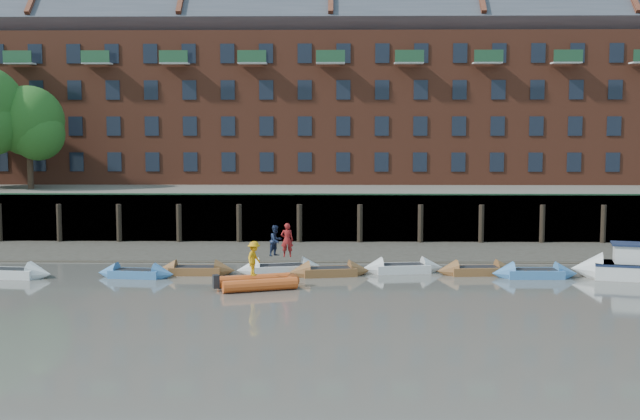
{
  "coord_description": "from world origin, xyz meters",
  "views": [
    {
      "loc": [
        0.27,
        -30.83,
        7.45
      ],
      "look_at": [
        -0.47,
        12.0,
        3.2
      ],
      "focal_mm": 45.0,
      "sensor_mm": 36.0,
      "label": 1
    }
  ],
  "objects_px": {
    "rowboat_6": "(477,271)",
    "rowboat_2": "(196,270)",
    "rowboat_0": "(9,273)",
    "person_rib_crew": "(254,258)",
    "rowboat_1": "(136,273)",
    "rowboat_7": "(535,273)",
    "motor_launch": "(622,267)",
    "person_rower_b": "(276,241)",
    "rowboat_3": "(281,269)",
    "person_rower_a": "(287,240)",
    "rowboat_5": "(402,268)",
    "rib_tender": "(260,282)",
    "rowboat_4": "(329,272)"
  },
  "relations": [
    {
      "from": "rowboat_2",
      "to": "rowboat_5",
      "type": "height_order",
      "value": "rowboat_5"
    },
    {
      "from": "rowboat_3",
      "to": "motor_launch",
      "type": "relative_size",
      "value": 0.81
    },
    {
      "from": "motor_launch",
      "to": "person_rower_a",
      "type": "distance_m",
      "value": 17.07
    },
    {
      "from": "motor_launch",
      "to": "rib_tender",
      "type": "bearing_deg",
      "value": 23.81
    },
    {
      "from": "rowboat_4",
      "to": "person_rower_a",
      "type": "bearing_deg",
      "value": 156.47
    },
    {
      "from": "rowboat_5",
      "to": "person_rower_a",
      "type": "height_order",
      "value": "person_rower_a"
    },
    {
      "from": "rowboat_3",
      "to": "rowboat_4",
      "type": "relative_size",
      "value": 1.09
    },
    {
      "from": "rowboat_7",
      "to": "rowboat_0",
      "type": "bearing_deg",
      "value": -179.55
    },
    {
      "from": "rib_tender",
      "to": "motor_launch",
      "type": "relative_size",
      "value": 0.67
    },
    {
      "from": "rowboat_0",
      "to": "person_rib_crew",
      "type": "xyz_separation_m",
      "value": [
        12.77,
        -2.63,
        1.21
      ]
    },
    {
      "from": "rowboat_1",
      "to": "rowboat_7",
      "type": "xyz_separation_m",
      "value": [
        20.32,
        0.26,
        0.02
      ]
    },
    {
      "from": "rowboat_3",
      "to": "rib_tender",
      "type": "distance_m",
      "value": 4.01
    },
    {
      "from": "rowboat_3",
      "to": "person_rower_a",
      "type": "xyz_separation_m",
      "value": [
        0.33,
        -0.06,
        1.55
      ]
    },
    {
      "from": "motor_launch",
      "to": "person_rower_b",
      "type": "height_order",
      "value": "person_rower_b"
    },
    {
      "from": "rowboat_4",
      "to": "rowboat_5",
      "type": "xyz_separation_m",
      "value": [
        3.85,
        1.06,
        0.01
      ]
    },
    {
      "from": "rowboat_0",
      "to": "person_rib_crew",
      "type": "distance_m",
      "value": 13.1
    },
    {
      "from": "rowboat_7",
      "to": "person_rower_b",
      "type": "xyz_separation_m",
      "value": [
        -13.25,
        1.13,
        1.5
      ]
    },
    {
      "from": "person_rower_a",
      "to": "person_rib_crew",
      "type": "height_order",
      "value": "person_rower_a"
    },
    {
      "from": "person_rower_a",
      "to": "person_rower_b",
      "type": "height_order",
      "value": "person_rower_a"
    },
    {
      "from": "rowboat_3",
      "to": "motor_launch",
      "type": "xyz_separation_m",
      "value": [
        17.33,
        -1.05,
        0.35
      ]
    },
    {
      "from": "rowboat_5",
      "to": "person_rower_b",
      "type": "xyz_separation_m",
      "value": [
        -6.65,
        -0.29,
        1.49
      ]
    },
    {
      "from": "rowboat_2",
      "to": "rowboat_7",
      "type": "distance_m",
      "value": 17.42
    },
    {
      "from": "rowboat_7",
      "to": "rowboat_1",
      "type": "bearing_deg",
      "value": -179.72
    },
    {
      "from": "motor_launch",
      "to": "rowboat_0",
      "type": "bearing_deg",
      "value": 15.22
    },
    {
      "from": "rowboat_0",
      "to": "rowboat_5",
      "type": "xyz_separation_m",
      "value": [
        20.16,
        1.84,
        -0.01
      ]
    },
    {
      "from": "rowboat_2",
      "to": "rowboat_3",
      "type": "relative_size",
      "value": 0.86
    },
    {
      "from": "rowboat_0",
      "to": "rowboat_5",
      "type": "relative_size",
      "value": 1.02
    },
    {
      "from": "rowboat_0",
      "to": "person_rib_crew",
      "type": "relative_size",
      "value": 2.83
    },
    {
      "from": "rib_tender",
      "to": "motor_launch",
      "type": "height_order",
      "value": "motor_launch"
    },
    {
      "from": "rowboat_0",
      "to": "rowboat_2",
      "type": "relative_size",
      "value": 1.12
    },
    {
      "from": "rowboat_7",
      "to": "rowboat_5",
      "type": "bearing_deg",
      "value": 167.4
    },
    {
      "from": "rowboat_0",
      "to": "person_rower_a",
      "type": "height_order",
      "value": "person_rower_a"
    },
    {
      "from": "rowboat_6",
      "to": "rowboat_2",
      "type": "bearing_deg",
      "value": 175.31
    },
    {
      "from": "rowboat_5",
      "to": "rib_tender",
      "type": "bearing_deg",
      "value": -155.73
    },
    {
      "from": "rowboat_2",
      "to": "rib_tender",
      "type": "height_order",
      "value": "rowboat_2"
    },
    {
      "from": "rowboat_6",
      "to": "person_rower_b",
      "type": "xyz_separation_m",
      "value": [
        -10.46,
        0.3,
        1.5
      ]
    },
    {
      "from": "rowboat_0",
      "to": "rowboat_3",
      "type": "height_order",
      "value": "rowboat_3"
    },
    {
      "from": "rowboat_3",
      "to": "person_rib_crew",
      "type": "xyz_separation_m",
      "value": [
        -1.0,
        -3.98,
        1.21
      ]
    },
    {
      "from": "rowboat_7",
      "to": "rib_tender",
      "type": "distance_m",
      "value": 14.03
    },
    {
      "from": "rowboat_5",
      "to": "rowboat_4",
      "type": "bearing_deg",
      "value": -172.35
    },
    {
      "from": "rowboat_4",
      "to": "rowboat_7",
      "type": "height_order",
      "value": "rowboat_7"
    },
    {
      "from": "person_rib_crew",
      "to": "rowboat_7",
      "type": "bearing_deg",
      "value": -58.87
    },
    {
      "from": "rib_tender",
      "to": "person_rower_a",
      "type": "bearing_deg",
      "value": 55.88
    },
    {
      "from": "person_rib_crew",
      "to": "motor_launch",
      "type": "bearing_deg",
      "value": -62.1
    },
    {
      "from": "rowboat_0",
      "to": "rowboat_6",
      "type": "distance_m",
      "value": 24.0
    },
    {
      "from": "rib_tender",
      "to": "motor_launch",
      "type": "distance_m",
      "value": 18.28
    },
    {
      "from": "rowboat_0",
      "to": "rowboat_6",
      "type": "relative_size",
      "value": 1.08
    },
    {
      "from": "rowboat_2",
      "to": "rowboat_3",
      "type": "distance_m",
      "value": 4.43
    },
    {
      "from": "rowboat_3",
      "to": "motor_launch",
      "type": "height_order",
      "value": "motor_launch"
    },
    {
      "from": "rowboat_0",
      "to": "rowboat_2",
      "type": "distance_m",
      "value": 9.41
    }
  ]
}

